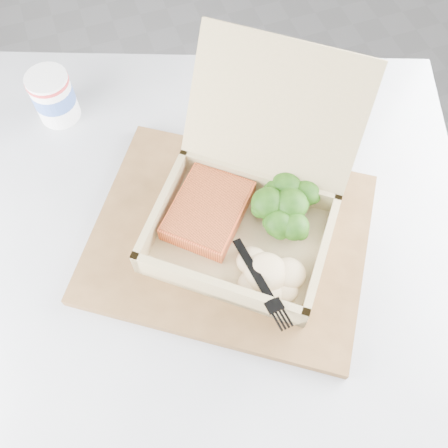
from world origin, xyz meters
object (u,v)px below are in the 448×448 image
object	(u,v)px
takeout_container	(251,194)
serving_tray	(229,237)
paper_cup	(53,96)
cafe_table	(199,304)

from	to	relation	value
takeout_container	serving_tray	bearing A→B (deg)	-109.26
takeout_container	paper_cup	world-z (taller)	takeout_container
serving_tray	cafe_table	bearing A→B (deg)	-168.71
paper_cup	serving_tray	bearing A→B (deg)	-59.26
serving_tray	takeout_container	bearing A→B (deg)	32.11
cafe_table	takeout_container	world-z (taller)	takeout_container
takeout_container	paper_cup	bearing A→B (deg)	166.78
cafe_table	takeout_container	size ratio (longest dim) A/B	2.76
serving_tray	takeout_container	distance (m)	0.07
cafe_table	takeout_container	xyz separation A→B (m)	(0.10, 0.04, 0.25)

